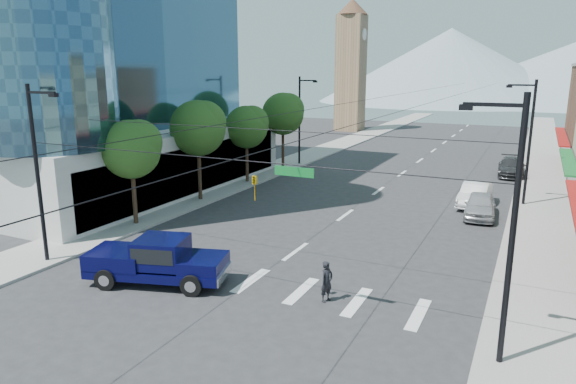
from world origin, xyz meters
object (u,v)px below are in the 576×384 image
(parked_car_far, at_px, (512,167))
(parked_car_near, at_px, (480,205))
(pedestrian, at_px, (327,281))
(parked_car_mid, at_px, (475,194))
(pickup_truck, at_px, (157,260))

(parked_car_far, bearing_deg, parked_car_near, -97.22)
(pedestrian, bearing_deg, parked_car_mid, 7.93)
(pickup_truck, relative_size, parked_car_mid, 1.33)
(pedestrian, height_order, parked_car_mid, pedestrian)
(parked_car_near, height_order, parked_car_far, parked_car_far)
(parked_car_near, relative_size, parked_car_far, 0.84)
(pickup_truck, distance_m, pedestrian, 7.93)
(pickup_truck, height_order, pedestrian, pickup_truck)
(parked_car_mid, height_order, parked_car_far, parked_car_mid)
(pickup_truck, relative_size, pedestrian, 3.81)
(parked_car_mid, bearing_deg, pickup_truck, -115.84)
(pedestrian, height_order, parked_car_near, pedestrian)
(parked_car_far, bearing_deg, parked_car_mid, -101.03)
(parked_car_mid, distance_m, parked_car_far, 13.06)
(pedestrian, relative_size, parked_car_mid, 0.35)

